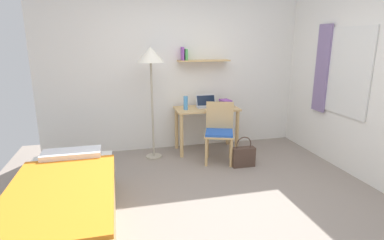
{
  "coord_description": "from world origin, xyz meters",
  "views": [
    {
      "loc": [
        -0.99,
        -2.88,
        1.76
      ],
      "look_at": [
        -0.16,
        0.51,
        0.85
      ],
      "focal_mm": 28.66,
      "sensor_mm": 36.0,
      "label": 1
    }
  ],
  "objects_px": {
    "water_bottle": "(186,103)",
    "standing_lamp": "(151,61)",
    "handbag": "(243,156)",
    "desk_chair": "(219,130)",
    "book_stack": "(226,103)",
    "laptop": "(206,104)",
    "desk": "(206,117)",
    "bed": "(64,207)"
  },
  "relations": [
    {
      "from": "desk",
      "to": "handbag",
      "type": "xyz_separation_m",
      "value": [
        0.33,
        -0.77,
        -0.42
      ]
    },
    {
      "from": "standing_lamp",
      "to": "book_stack",
      "type": "relative_size",
      "value": 6.44
    },
    {
      "from": "standing_lamp",
      "to": "handbag",
      "type": "height_order",
      "value": "standing_lamp"
    },
    {
      "from": "bed",
      "to": "water_bottle",
      "type": "distance_m",
      "value": 2.41
    },
    {
      "from": "standing_lamp",
      "to": "book_stack",
      "type": "distance_m",
      "value": 1.41
    },
    {
      "from": "desk",
      "to": "desk_chair",
      "type": "relative_size",
      "value": 1.14
    },
    {
      "from": "laptop",
      "to": "book_stack",
      "type": "height_order",
      "value": "laptop"
    },
    {
      "from": "desk",
      "to": "desk_chair",
      "type": "height_order",
      "value": "desk_chair"
    },
    {
      "from": "water_bottle",
      "to": "bed",
      "type": "bearing_deg",
      "value": -132.02
    },
    {
      "from": "desk",
      "to": "handbag",
      "type": "relative_size",
      "value": 2.25
    },
    {
      "from": "standing_lamp",
      "to": "water_bottle",
      "type": "height_order",
      "value": "standing_lamp"
    },
    {
      "from": "standing_lamp",
      "to": "book_stack",
      "type": "bearing_deg",
      "value": 7.28
    },
    {
      "from": "standing_lamp",
      "to": "handbag",
      "type": "xyz_separation_m",
      "value": [
        1.2,
        -0.66,
        -1.32
      ]
    },
    {
      "from": "bed",
      "to": "handbag",
      "type": "distance_m",
      "value": 2.47
    },
    {
      "from": "bed",
      "to": "desk_chair",
      "type": "height_order",
      "value": "desk_chair"
    },
    {
      "from": "laptop",
      "to": "handbag",
      "type": "relative_size",
      "value": 0.75
    },
    {
      "from": "laptop",
      "to": "standing_lamp",
      "type": "bearing_deg",
      "value": -168.63
    },
    {
      "from": "desk",
      "to": "book_stack",
      "type": "relative_size",
      "value": 3.85
    },
    {
      "from": "handbag",
      "to": "bed",
      "type": "bearing_deg",
      "value": -155.63
    },
    {
      "from": "bed",
      "to": "desk",
      "type": "height_order",
      "value": "desk"
    },
    {
      "from": "book_stack",
      "to": "laptop",
      "type": "bearing_deg",
      "value": 175.58
    },
    {
      "from": "laptop",
      "to": "book_stack",
      "type": "relative_size",
      "value": 1.28
    },
    {
      "from": "handbag",
      "to": "desk_chair",
      "type": "bearing_deg",
      "value": 133.28
    },
    {
      "from": "bed",
      "to": "book_stack",
      "type": "height_order",
      "value": "book_stack"
    },
    {
      "from": "standing_lamp",
      "to": "handbag",
      "type": "relative_size",
      "value": 3.76
    },
    {
      "from": "desk_chair",
      "to": "laptop",
      "type": "height_order",
      "value": "laptop"
    },
    {
      "from": "desk_chair",
      "to": "bed",
      "type": "bearing_deg",
      "value": -146.51
    },
    {
      "from": "desk_chair",
      "to": "laptop",
      "type": "relative_size",
      "value": 2.63
    },
    {
      "from": "desk",
      "to": "standing_lamp",
      "type": "xyz_separation_m",
      "value": [
        -0.87,
        -0.11,
        0.9
      ]
    },
    {
      "from": "standing_lamp",
      "to": "book_stack",
      "type": "height_order",
      "value": "standing_lamp"
    },
    {
      "from": "desk",
      "to": "handbag",
      "type": "height_order",
      "value": "desk"
    },
    {
      "from": "standing_lamp",
      "to": "handbag",
      "type": "bearing_deg",
      "value": -28.62
    },
    {
      "from": "water_bottle",
      "to": "standing_lamp",
      "type": "bearing_deg",
      "value": -173.21
    },
    {
      "from": "laptop",
      "to": "book_stack",
      "type": "distance_m",
      "value": 0.32
    },
    {
      "from": "laptop",
      "to": "handbag",
      "type": "bearing_deg",
      "value": -69.5
    },
    {
      "from": "laptop",
      "to": "book_stack",
      "type": "xyz_separation_m",
      "value": [
        0.32,
        -0.02,
        0.0
      ]
    },
    {
      "from": "bed",
      "to": "water_bottle",
      "type": "xyz_separation_m",
      "value": [
        1.57,
        1.74,
        0.58
      ]
    },
    {
      "from": "desk",
      "to": "handbag",
      "type": "distance_m",
      "value": 0.93
    },
    {
      "from": "bed",
      "to": "handbag",
      "type": "bearing_deg",
      "value": 24.37
    },
    {
      "from": "desk",
      "to": "water_bottle",
      "type": "bearing_deg",
      "value": -172.4
    },
    {
      "from": "bed",
      "to": "desk",
      "type": "distance_m",
      "value": 2.64
    },
    {
      "from": "bed",
      "to": "book_stack",
      "type": "xyz_separation_m",
      "value": [
        2.25,
        1.83,
        0.53
      ]
    }
  ]
}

